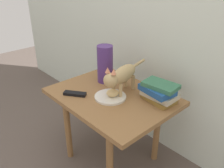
% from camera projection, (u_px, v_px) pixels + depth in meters
% --- Properties ---
extents(ground_plane, '(6.00, 6.00, 0.00)m').
position_uv_depth(ground_plane, '(112.00, 157.00, 1.82)').
color(ground_plane, brown).
extents(back_panel, '(4.00, 0.04, 2.20)m').
position_uv_depth(back_panel, '(158.00, 1.00, 1.59)').
color(back_panel, silver).
rests_on(back_panel, ground).
extents(side_table, '(0.80, 0.61, 0.54)m').
position_uv_depth(side_table, '(112.00, 104.00, 1.61)').
color(side_table, olive).
rests_on(side_table, ground).
extents(plate, '(0.21, 0.21, 0.01)m').
position_uv_depth(plate, '(110.00, 97.00, 1.54)').
color(plate, silver).
rests_on(plate, side_table).
extents(bread_roll, '(0.09, 0.10, 0.05)m').
position_uv_depth(bread_roll, '(113.00, 93.00, 1.52)').
color(bread_roll, '#E0BC7A').
rests_on(bread_roll, plate).
extents(cat, '(0.15, 0.47, 0.23)m').
position_uv_depth(cat, '(121.00, 76.00, 1.54)').
color(cat, tan).
rests_on(cat, side_table).
extents(book_stack, '(0.24, 0.17, 0.13)m').
position_uv_depth(book_stack, '(159.00, 92.00, 1.48)').
color(book_stack, olive).
rests_on(book_stack, side_table).
extents(green_vase, '(0.11, 0.11, 0.27)m').
position_uv_depth(green_vase, '(105.00, 64.00, 1.71)').
color(green_vase, '#4C2D72').
rests_on(green_vase, side_table).
extents(tv_remote, '(0.15, 0.12, 0.02)m').
position_uv_depth(tv_remote, '(75.00, 94.00, 1.57)').
color(tv_remote, black).
rests_on(tv_remote, side_table).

